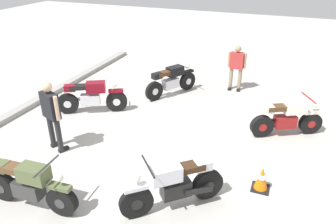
{
  "coord_description": "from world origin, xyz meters",
  "views": [
    {
      "loc": [
        -6.14,
        -2.83,
        4.46
      ],
      "look_at": [
        0.72,
        -0.13,
        0.75
      ],
      "focal_mm": 34.76,
      "sensor_mm": 36.0,
      "label": 1
    }
  ],
  "objects_px": {
    "motorcycle_black_cruiser": "(171,80)",
    "motorcycle_maroon_cruiser": "(91,96)",
    "person_in_black_shirt": "(51,112)",
    "traffic_cone": "(262,179)",
    "motorcycle_cream_vintage": "(287,118)",
    "person_in_red_shirt": "(237,65)",
    "motorcycle_silver_cruiser": "(174,185)",
    "motorcycle_olive_vintage": "(30,185)"
  },
  "relations": [
    {
      "from": "motorcycle_black_cruiser",
      "to": "motorcycle_olive_vintage",
      "type": "height_order",
      "value": "motorcycle_black_cruiser"
    },
    {
      "from": "person_in_black_shirt",
      "to": "person_in_red_shirt",
      "type": "distance_m",
      "value": 6.39
    },
    {
      "from": "motorcycle_silver_cruiser",
      "to": "motorcycle_cream_vintage",
      "type": "bearing_deg",
      "value": -158.63
    },
    {
      "from": "traffic_cone",
      "to": "motorcycle_cream_vintage",
      "type": "bearing_deg",
      "value": -7.02
    },
    {
      "from": "motorcycle_maroon_cruiser",
      "to": "person_in_black_shirt",
      "type": "xyz_separation_m",
      "value": [
        -2.08,
        -0.33,
        0.52
      ]
    },
    {
      "from": "person_in_black_shirt",
      "to": "traffic_cone",
      "type": "xyz_separation_m",
      "value": [
        0.31,
        -4.89,
        -0.78
      ]
    },
    {
      "from": "motorcycle_olive_vintage",
      "to": "motorcycle_maroon_cruiser",
      "type": "bearing_deg",
      "value": 103.69
    },
    {
      "from": "motorcycle_olive_vintage",
      "to": "person_in_red_shirt",
      "type": "xyz_separation_m",
      "value": [
        7.25,
        -2.47,
        0.4
      ]
    },
    {
      "from": "motorcycle_cream_vintage",
      "to": "person_in_black_shirt",
      "type": "relative_size",
      "value": 1.0
    },
    {
      "from": "person_in_black_shirt",
      "to": "person_in_red_shirt",
      "type": "xyz_separation_m",
      "value": [
        5.45,
        -3.33,
        -0.15
      ]
    },
    {
      "from": "motorcycle_silver_cruiser",
      "to": "motorcycle_cream_vintage",
      "type": "relative_size",
      "value": 0.91
    },
    {
      "from": "motorcycle_maroon_cruiser",
      "to": "motorcycle_olive_vintage",
      "type": "bearing_deg",
      "value": -100.72
    },
    {
      "from": "traffic_cone",
      "to": "motorcycle_silver_cruiser",
      "type": "bearing_deg",
      "value": 127.35
    },
    {
      "from": "motorcycle_olive_vintage",
      "to": "motorcycle_black_cruiser",
      "type": "bearing_deg",
      "value": 81.32
    },
    {
      "from": "motorcycle_silver_cruiser",
      "to": "person_in_black_shirt",
      "type": "bearing_deg",
      "value": -55.99
    },
    {
      "from": "motorcycle_cream_vintage",
      "to": "motorcycle_olive_vintage",
      "type": "bearing_deg",
      "value": -162.16
    },
    {
      "from": "person_in_black_shirt",
      "to": "person_in_red_shirt",
      "type": "relative_size",
      "value": 1.13
    },
    {
      "from": "motorcycle_silver_cruiser",
      "to": "person_in_black_shirt",
      "type": "distance_m",
      "value": 3.53
    },
    {
      "from": "motorcycle_silver_cruiser",
      "to": "motorcycle_maroon_cruiser",
      "type": "xyz_separation_m",
      "value": [
        2.9,
        3.73,
        0.0
      ]
    },
    {
      "from": "person_in_red_shirt",
      "to": "traffic_cone",
      "type": "distance_m",
      "value": 5.4
    },
    {
      "from": "motorcycle_maroon_cruiser",
      "to": "person_in_black_shirt",
      "type": "bearing_deg",
      "value": -108.75
    },
    {
      "from": "motorcycle_black_cruiser",
      "to": "motorcycle_silver_cruiser",
      "type": "bearing_deg",
      "value": -128.7
    },
    {
      "from": "motorcycle_maroon_cruiser",
      "to": "traffic_cone",
      "type": "bearing_deg",
      "value": -46.49
    },
    {
      "from": "motorcycle_black_cruiser",
      "to": "person_in_black_shirt",
      "type": "bearing_deg",
      "value": -168.94
    },
    {
      "from": "motorcycle_cream_vintage",
      "to": "motorcycle_olive_vintage",
      "type": "relative_size",
      "value": 0.91
    },
    {
      "from": "motorcycle_olive_vintage",
      "to": "person_in_black_shirt",
      "type": "xyz_separation_m",
      "value": [
        1.8,
        0.86,
        0.55
      ]
    },
    {
      "from": "motorcycle_silver_cruiser",
      "to": "person_in_red_shirt",
      "type": "relative_size",
      "value": 1.03
    },
    {
      "from": "person_in_red_shirt",
      "to": "traffic_cone",
      "type": "relative_size",
      "value": 2.98
    },
    {
      "from": "motorcycle_black_cruiser",
      "to": "motorcycle_maroon_cruiser",
      "type": "bearing_deg",
      "value": 170.13
    },
    {
      "from": "motorcycle_black_cruiser",
      "to": "motorcycle_maroon_cruiser",
      "type": "height_order",
      "value": "same"
    },
    {
      "from": "motorcycle_cream_vintage",
      "to": "motorcycle_olive_vintage",
      "type": "xyz_separation_m",
      "value": [
        -4.61,
        4.34,
        0.0
      ]
    },
    {
      "from": "motorcycle_olive_vintage",
      "to": "motorcycle_silver_cruiser",
      "type": "bearing_deg",
      "value": 17.58
    },
    {
      "from": "motorcycle_olive_vintage",
      "to": "motorcycle_maroon_cruiser",
      "type": "xyz_separation_m",
      "value": [
        3.88,
        1.19,
        0.03
      ]
    },
    {
      "from": "motorcycle_maroon_cruiser",
      "to": "person_in_red_shirt",
      "type": "bearing_deg",
      "value": 14.82
    },
    {
      "from": "motorcycle_maroon_cruiser",
      "to": "person_in_red_shirt",
      "type": "xyz_separation_m",
      "value": [
        3.37,
        -3.66,
        0.36
      ]
    },
    {
      "from": "motorcycle_cream_vintage",
      "to": "motorcycle_black_cruiser",
      "type": "bearing_deg",
      "value": 131.1
    },
    {
      "from": "person_in_black_shirt",
      "to": "traffic_cone",
      "type": "distance_m",
      "value": 4.96
    },
    {
      "from": "motorcycle_silver_cruiser",
      "to": "person_in_red_shirt",
      "type": "height_order",
      "value": "person_in_red_shirt"
    },
    {
      "from": "motorcycle_cream_vintage",
      "to": "motorcycle_maroon_cruiser",
      "type": "height_order",
      "value": "motorcycle_maroon_cruiser"
    },
    {
      "from": "motorcycle_silver_cruiser",
      "to": "motorcycle_black_cruiser",
      "type": "height_order",
      "value": "same"
    },
    {
      "from": "motorcycle_olive_vintage",
      "to": "traffic_cone",
      "type": "xyz_separation_m",
      "value": [
        2.11,
        -4.03,
        -0.23
      ]
    },
    {
      "from": "person_in_black_shirt",
      "to": "traffic_cone",
      "type": "height_order",
      "value": "person_in_black_shirt"
    }
  ]
}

